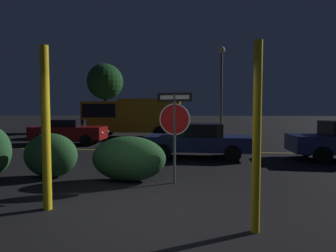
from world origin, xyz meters
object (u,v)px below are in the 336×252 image
stop_sign (175,119)px  tree_0 (105,82)px  hedge_bush_1 (51,155)px  passing_car_1 (69,131)px  hedge_bush_2 (129,159)px  delivery_truck (130,116)px  yellow_pole_right (257,138)px  street_lamp (221,78)px  yellow_pole_left (46,129)px  passing_car_2 (199,140)px

stop_sign → tree_0: (-7.82, 16.54, 2.91)m
hedge_bush_1 → passing_car_1: 7.77m
stop_sign → hedge_bush_2: (-1.19, 0.07, -1.02)m
passing_car_1 → delivery_truck: bearing=149.7°
hedge_bush_2 → passing_car_1: passing_car_1 is taller
yellow_pole_right → passing_car_1: 12.70m
stop_sign → street_lamp: (2.14, 11.97, 2.54)m
delivery_truck → street_lamp: bearing=-91.5°
yellow_pole_left → yellow_pole_right: size_ratio=1.06×
yellow_pole_right → stop_sign: bearing=119.5°
stop_sign → yellow_pole_left: (-2.14, -2.03, -0.12)m
hedge_bush_1 → hedge_bush_2: size_ratio=0.77×
passing_car_1 → passing_car_2: 7.94m
passing_car_2 → delivery_truck: delivery_truck is taller
hedge_bush_1 → delivery_truck: 11.71m
passing_car_2 → stop_sign: bearing=172.8°
passing_car_2 → tree_0: (-8.42, 12.69, 3.84)m
hedge_bush_1 → tree_0: 17.36m
hedge_bush_2 → stop_sign: bearing=-3.2°
tree_0 → hedge_bush_1: bearing=-74.9°
stop_sign → yellow_pole_left: bearing=-126.8°
yellow_pole_left → tree_0: (-5.68, 18.57, 3.03)m
yellow_pole_right → street_lamp: size_ratio=0.45×
passing_car_2 → delivery_truck: size_ratio=0.60×
street_lamp → delivery_truck: bearing=-178.9°
stop_sign → delivery_truck: size_ratio=0.33×
stop_sign → yellow_pole_right: yellow_pole_right is taller
hedge_bush_1 → passing_car_2: size_ratio=0.35×
delivery_truck → tree_0: (-3.54, 4.70, 2.97)m
hedge_bush_1 → passing_car_2: passing_car_2 is taller
passing_car_1 → delivery_truck: (2.27, 4.52, 0.83)m
hedge_bush_2 → street_lamp: size_ratio=0.31×
stop_sign → yellow_pole_left: size_ratio=0.76×
passing_car_1 → delivery_truck: size_ratio=0.59×
yellow_pole_right → passing_car_2: bearing=97.4°
yellow_pole_right → hedge_bush_1: 5.62m
stop_sign → delivery_truck: 12.59m
yellow_pole_right → passing_car_1: (-7.98, 9.86, -0.69)m
passing_car_2 → street_lamp: size_ratio=0.67×
passing_car_2 → passing_car_1: bearing=65.7°
tree_0 → yellow_pole_left: bearing=-73.0°
hedge_bush_1 → tree_0: tree_0 is taller
hedge_bush_1 → passing_car_1: size_ratio=0.36×
yellow_pole_right → passing_car_1: yellow_pole_right is taller
yellow_pole_left → passing_car_1: 10.37m
yellow_pole_right → passing_car_2: yellow_pole_right is taller
street_lamp → yellow_pole_left: bearing=-107.0°
tree_0 → passing_car_1: bearing=-82.1°
stop_sign → tree_0: size_ratio=0.37×
tree_0 → yellow_pole_right: bearing=-64.1°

